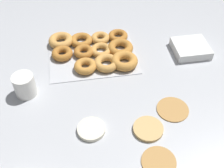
% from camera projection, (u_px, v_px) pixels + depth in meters
% --- Properties ---
extents(ground_plane, '(3.00, 3.00, 0.00)m').
position_uv_depth(ground_plane, '(130.00, 110.00, 1.00)').
color(ground_plane, '#B2B5BA').
extents(pancake_0, '(0.11, 0.11, 0.01)m').
position_uv_depth(pancake_0, '(159.00, 161.00, 0.85)').
color(pancake_0, '#B27F42').
rests_on(pancake_0, ground_plane).
extents(pancake_1, '(0.09, 0.09, 0.02)m').
position_uv_depth(pancake_1, '(91.00, 129.00, 0.93)').
color(pancake_1, silver).
rests_on(pancake_1, ground_plane).
extents(pancake_2, '(0.11, 0.11, 0.01)m').
position_uv_depth(pancake_2, '(173.00, 109.00, 0.99)').
color(pancake_2, '#B27F42').
rests_on(pancake_2, ground_plane).
extents(pancake_3, '(0.10, 0.10, 0.01)m').
position_uv_depth(pancake_3, '(148.00, 129.00, 0.93)').
color(pancake_3, tan).
rests_on(pancake_3, ground_plane).
extents(donut_tray, '(0.37, 0.30, 0.04)m').
position_uv_depth(donut_tray, '(95.00, 51.00, 1.20)').
color(donut_tray, silver).
rests_on(donut_tray, ground_plane).
extents(container_stack, '(0.15, 0.14, 0.04)m').
position_uv_depth(container_stack, '(191.00, 48.00, 1.21)').
color(container_stack, white).
rests_on(container_stack, ground_plane).
extents(paper_cup, '(0.08, 0.08, 0.09)m').
position_uv_depth(paper_cup, '(25.00, 85.00, 1.02)').
color(paper_cup, white).
rests_on(paper_cup, ground_plane).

